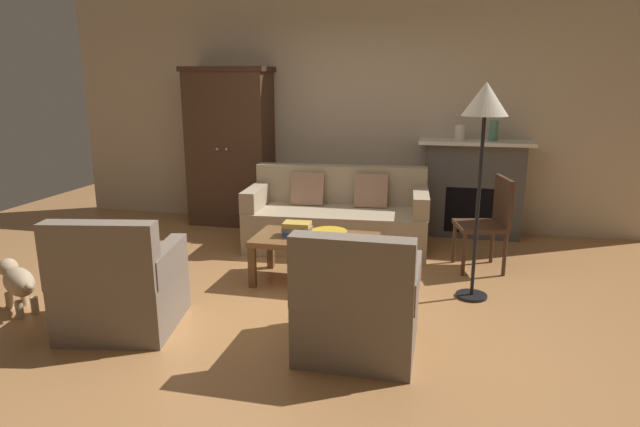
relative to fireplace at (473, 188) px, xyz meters
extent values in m
plane|color=#B27A47|center=(-1.55, -2.30, -0.57)|extent=(9.60, 9.60, 0.00)
cube|color=beige|center=(-1.55, 0.25, 0.83)|extent=(7.20, 0.10, 2.80)
cube|color=#4C4947|center=(0.00, 0.00, -0.03)|extent=(1.10, 0.36, 1.08)
cube|color=black|center=(0.00, -0.18, -0.23)|extent=(0.60, 0.01, 0.52)
cube|color=white|center=(0.00, -0.02, 0.53)|extent=(1.26, 0.48, 0.04)
cube|color=#472D1E|center=(-2.95, -0.08, 0.37)|extent=(1.00, 0.52, 1.88)
cube|color=#3C271A|center=(-2.95, -0.08, 1.34)|extent=(1.06, 0.55, 0.06)
sphere|color=#ADAFB5|center=(-3.01, -0.35, 0.41)|extent=(0.04, 0.04, 0.04)
sphere|color=#ADAFB5|center=(-2.89, -0.35, 0.41)|extent=(0.04, 0.04, 0.04)
cube|color=tan|center=(-1.43, -0.87, -0.35)|extent=(1.95, 0.97, 0.44)
cube|color=tan|center=(-1.46, -0.53, 0.08)|extent=(1.91, 0.31, 0.42)
cube|color=tan|center=(-2.31, -0.93, -0.02)|extent=(0.21, 0.81, 0.22)
cube|color=tan|center=(-0.56, -0.81, -0.02)|extent=(0.21, 0.81, 0.22)
cube|color=#9E755B|center=(-1.80, -0.69, 0.04)|extent=(0.37, 0.21, 0.37)
cube|color=#9E755B|center=(-1.10, -0.65, 0.04)|extent=(0.37, 0.21, 0.37)
cube|color=brown|center=(-1.43, -1.88, -0.17)|extent=(1.10, 0.60, 0.05)
cube|color=brown|center=(-1.94, -2.14, -0.38)|extent=(0.06, 0.06, 0.37)
cube|color=brown|center=(-0.92, -2.14, -0.38)|extent=(0.06, 0.06, 0.37)
cube|color=brown|center=(-1.94, -1.62, -0.38)|extent=(0.06, 0.06, 0.37)
cube|color=brown|center=(-0.92, -1.62, -0.38)|extent=(0.06, 0.06, 0.37)
cylinder|color=gold|center=(-1.29, -1.92, -0.11)|extent=(0.31, 0.31, 0.08)
cube|color=#38569E|center=(-1.59, -1.88, -0.13)|extent=(0.25, 0.19, 0.05)
cube|color=gray|center=(-1.59, -1.88, -0.08)|extent=(0.26, 0.20, 0.04)
cube|color=gold|center=(-1.60, -1.88, -0.04)|extent=(0.25, 0.18, 0.04)
cylinder|color=beige|center=(-0.18, -0.02, 0.64)|extent=(0.12, 0.12, 0.17)
cylinder|color=slate|center=(0.18, -0.02, 0.66)|extent=(0.10, 0.10, 0.22)
cube|color=#756656|center=(-2.59, -3.08, -0.36)|extent=(0.89, 0.89, 0.42)
cube|color=#756656|center=(-2.54, -3.39, 0.08)|extent=(0.78, 0.30, 0.46)
cube|color=#756656|center=(-2.27, -3.02, -0.05)|extent=(0.25, 0.71, 0.20)
cube|color=#756656|center=(-2.92, -3.15, -0.05)|extent=(0.25, 0.71, 0.20)
cube|color=#756656|center=(-0.85, -3.04, -0.36)|extent=(0.76, 0.76, 0.42)
cube|color=#756656|center=(-0.85, -3.35, 0.08)|extent=(0.76, 0.16, 0.46)
cube|color=#756656|center=(-0.52, -3.04, -0.05)|extent=(0.12, 0.70, 0.20)
cube|color=#756656|center=(-1.18, -3.04, -0.05)|extent=(0.12, 0.70, 0.20)
cube|color=#472D1E|center=(0.03, -1.20, -0.14)|extent=(0.53, 0.53, 0.04)
cylinder|color=#472D1E|center=(-0.20, -1.06, -0.36)|extent=(0.04, 0.04, 0.41)
cylinder|color=#472D1E|center=(-0.12, -1.43, -0.36)|extent=(0.04, 0.04, 0.41)
cylinder|color=#472D1E|center=(0.17, -0.97, -0.36)|extent=(0.04, 0.04, 0.41)
cylinder|color=#472D1E|center=(0.25, -1.34, -0.36)|extent=(0.04, 0.04, 0.41)
cube|color=#472D1E|center=(0.22, -1.16, 0.11)|extent=(0.14, 0.44, 0.45)
cylinder|color=black|center=(-0.06, -1.94, -0.56)|extent=(0.26, 0.26, 0.02)
cylinder|color=black|center=(-0.06, -1.94, 0.20)|extent=(0.03, 0.03, 1.53)
cone|color=beige|center=(-0.06, -1.94, 1.07)|extent=(0.36, 0.36, 0.26)
ellipsoid|color=tan|center=(-3.54, -3.05, -0.32)|extent=(0.45, 0.38, 0.22)
sphere|color=tan|center=(-3.74, -2.92, -0.26)|extent=(0.15, 0.15, 0.15)
cylinder|color=tan|center=(-3.67, -3.03, -0.50)|extent=(0.06, 0.06, 0.14)
cylinder|color=tan|center=(-3.61, -2.94, -0.50)|extent=(0.06, 0.06, 0.14)
cylinder|color=tan|center=(-3.46, -3.16, -0.50)|extent=(0.06, 0.06, 0.14)
cylinder|color=tan|center=(-3.41, -3.06, -0.50)|extent=(0.06, 0.06, 0.14)
sphere|color=tan|center=(-3.34, -3.17, -0.30)|extent=(0.06, 0.06, 0.06)
camera|label=1|loc=(-0.35, -6.36, 1.21)|focal=30.17mm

